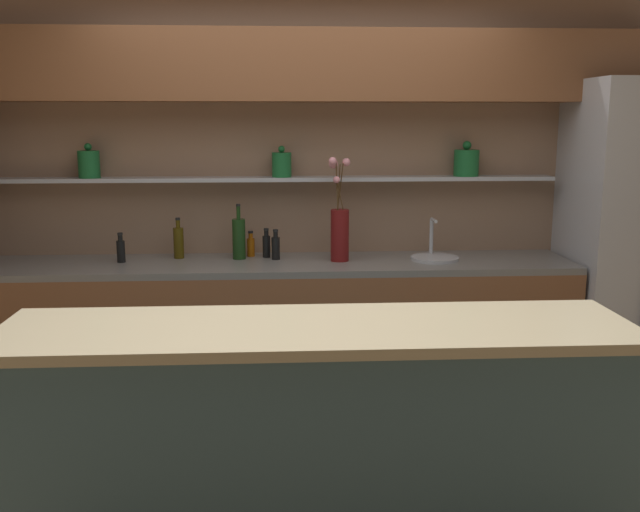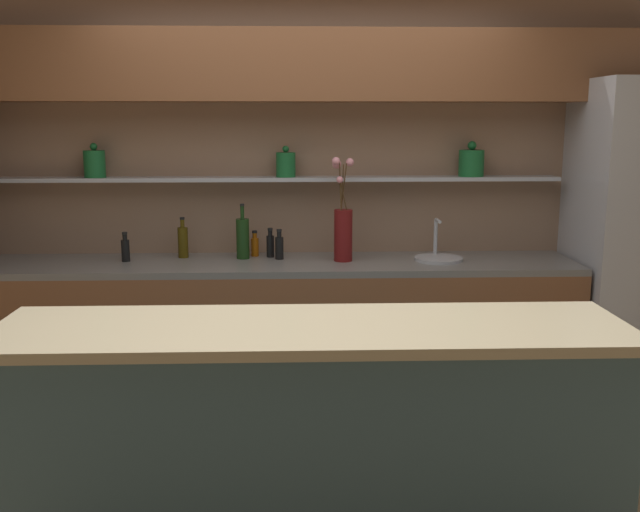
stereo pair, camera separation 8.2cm
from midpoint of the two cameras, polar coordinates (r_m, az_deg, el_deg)
The scene contains 12 objects.
ground_plane at distance 3.52m, azimuth -0.07°, elevation -19.41°, with size 12.00×12.00×0.00m, color olive.
back_wall_unit at distance 4.57m, azimuth -0.76°, elevation 8.05°, with size 5.20×0.44×2.60m.
back_counter_unit at distance 4.48m, azimuth -2.57°, elevation -6.23°, with size 3.62×0.62×0.92m.
island_counter at distance 2.87m, azimuth 0.27°, elevation -15.29°, with size 2.38×0.61×1.02m.
flower_vase at distance 4.35m, azimuth 2.39°, elevation 2.26°, with size 0.14×0.13×0.64m.
sink_fixture at distance 4.46m, azimuth 9.97°, elevation -0.03°, with size 0.30×0.30×0.25m.
bottle_sauce_0 at distance 4.50m, azimuth -14.80°, elevation 0.54°, with size 0.05×0.05×0.18m.
bottle_wine_1 at distance 4.46m, azimuth -5.67°, elevation 1.46°, with size 0.08×0.08×0.34m.
bottle_sauce_2 at distance 4.50m, azimuth -3.47°, elevation 0.91°, with size 0.05×0.05×0.18m.
bottle_sauce_3 at distance 4.42m, azimuth -2.74°, elevation 0.75°, with size 0.05×0.05×0.19m.
bottle_sauce_4 at distance 4.54m, azimuth -4.72°, elevation 0.85°, with size 0.05×0.05×0.16m.
bottle_oil_5 at distance 4.54m, azimuth -10.40°, elevation 1.16°, with size 0.06×0.06×0.26m.
Camera 2 is at (-0.06, -3.04, 1.78)m, focal length 40.00 mm.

